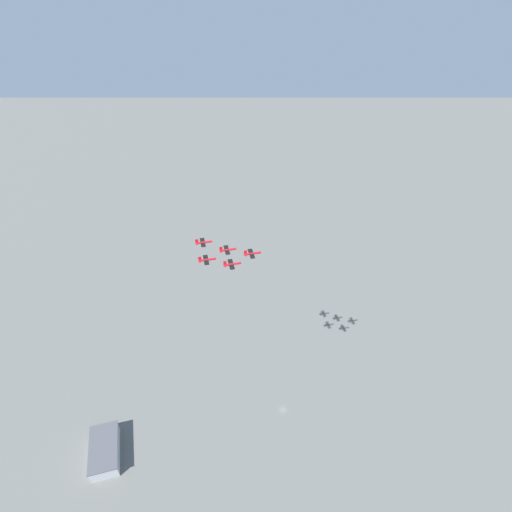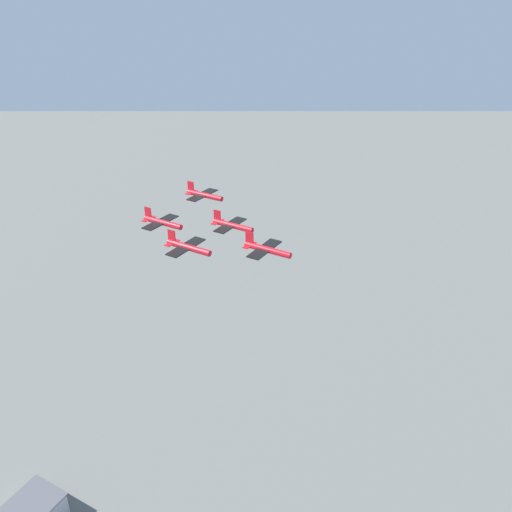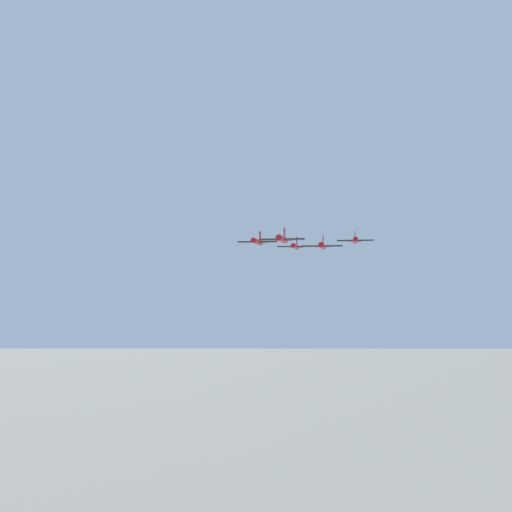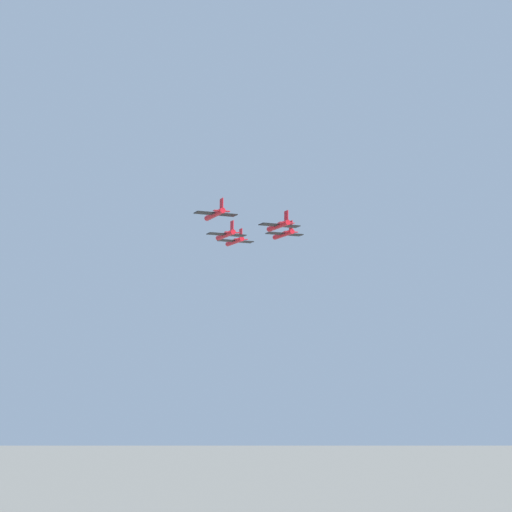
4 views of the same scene
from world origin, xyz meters
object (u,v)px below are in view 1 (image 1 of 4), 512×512
at_px(jet_0, 252,254).
at_px(hangar, 105,451).
at_px(jet_3, 203,242).
at_px(jet_4, 207,260).
at_px(jet_1, 227,250).
at_px(jet_2, 232,264).

bearing_deg(jet_0, hangar, -85.36).
relative_size(hangar, jet_3, 3.83).
bearing_deg(jet_4, jet_1, 120.47).
bearing_deg(hangar, jet_2, 88.38).
height_order(jet_0, jet_3, jet_3).
xyz_separation_m(hangar, jet_4, (-5.10, 85.28, 151.08)).
bearing_deg(jet_4, jet_0, 90.00).
distance_m(jet_3, jet_4, 14.67).
relative_size(jet_3, jet_4, 1.00).
height_order(hangar, jet_0, jet_0).
relative_size(jet_0, jet_4, 1.00).
height_order(jet_0, jet_1, jet_0).
height_order(jet_3, jet_4, jet_3).
xyz_separation_m(hangar, jet_3, (-19.69, 85.93, 152.43)).
bearing_deg(jet_3, jet_0, 59.53).
relative_size(jet_1, jet_4, 1.00).
height_order(jet_1, jet_2, jet_2).
xyz_separation_m(jet_2, jet_3, (-22.44, -11.42, 0.85)).
xyz_separation_m(jet_1, jet_3, (-7.85, -12.07, 1.96)).
xyz_separation_m(hangar, jet_1, (-11.83, 98.01, 150.47)).
bearing_deg(jet_0, jet_3, -120.47).
height_order(jet_2, jet_3, jet_3).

